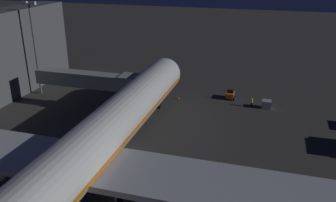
# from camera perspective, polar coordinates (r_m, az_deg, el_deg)

# --- Properties ---
(ground_plane) EXTENTS (320.00, 320.00, 0.00)m
(ground_plane) POSITION_cam_1_polar(r_m,az_deg,el_deg) (51.78, -6.93, -7.91)
(ground_plane) COLOR #383533
(airliner_at_gate) EXTENTS (55.76, 65.78, 19.32)m
(airliner_at_gate) POSITION_cam_1_polar(r_m,az_deg,el_deg) (41.32, -12.74, -7.85)
(airliner_at_gate) COLOR silver
(airliner_at_gate) RESTS_ON ground_plane
(jet_bridge) EXTENTS (19.64, 3.40, 7.11)m
(jet_bridge) POSITION_cam_1_polar(r_m,az_deg,el_deg) (64.14, -11.65, 3.25)
(jet_bridge) COLOR #9E9E99
(jet_bridge) RESTS_ON ground_plane
(apron_floodlight_mast) EXTENTS (2.90, 0.50, 18.25)m
(apron_floodlight_mast) POSITION_cam_1_polar(r_m,az_deg,el_deg) (74.18, -20.70, 8.82)
(apron_floodlight_mast) COLOR #59595E
(apron_floodlight_mast) RESTS_ON ground_plane
(baggage_tug_spare) EXTENTS (1.86, 2.46, 1.95)m
(baggage_tug_spare) POSITION_cam_1_polar(r_m,az_deg,el_deg) (70.64, 9.96, 0.99)
(baggage_tug_spare) COLOR orange
(baggage_tug_spare) RESTS_ON ground_plane
(baggage_container_far_row) EXTENTS (1.67, 1.63, 1.45)m
(baggage_container_far_row) POSITION_cam_1_polar(r_m,az_deg,el_deg) (67.66, 15.54, -0.51)
(baggage_container_far_row) COLOR #B7BABF
(baggage_container_far_row) RESTS_ON ground_plane
(ground_crew_by_belt_loader) EXTENTS (0.40, 0.40, 1.71)m
(ground_crew_by_belt_loader) POSITION_cam_1_polar(r_m,az_deg,el_deg) (67.43, 13.31, -0.16)
(ground_crew_by_belt_loader) COLOR black
(ground_crew_by_belt_loader) RESTS_ON ground_plane
(traffic_cone_nose_port) EXTENTS (0.36, 0.36, 0.55)m
(traffic_cone_nose_port) POSITION_cam_1_polar(r_m,az_deg,el_deg) (69.59, 1.69, 0.55)
(traffic_cone_nose_port) COLOR orange
(traffic_cone_nose_port) RESTS_ON ground_plane
(traffic_cone_nose_starboard) EXTENTS (0.36, 0.36, 0.55)m
(traffic_cone_nose_starboard) POSITION_cam_1_polar(r_m,az_deg,el_deg) (70.75, -1.75, 0.92)
(traffic_cone_nose_starboard) COLOR orange
(traffic_cone_nose_starboard) RESTS_ON ground_plane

